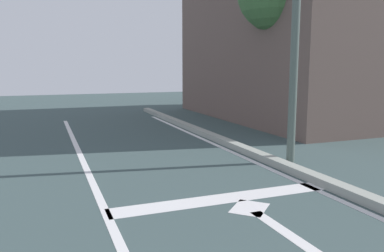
# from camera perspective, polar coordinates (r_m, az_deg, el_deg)

# --- Properties ---
(lane_line_center) EXTENTS (0.12, 20.00, 0.01)m
(lane_line_center) POSITION_cam_1_polar(r_m,az_deg,el_deg) (4.83, -11.56, -14.79)
(lane_line_center) COLOR silver
(lane_line_center) RESTS_ON ground
(lane_line_curbside) EXTENTS (0.12, 20.00, 0.01)m
(lane_line_curbside) POSITION_cam_1_polar(r_m,az_deg,el_deg) (6.20, 20.02, -9.80)
(lane_line_curbside) COLOR silver
(lane_line_curbside) RESTS_ON ground
(stop_bar) EXTENTS (3.40, 0.40, 0.01)m
(stop_bar) POSITION_cam_1_polar(r_m,az_deg,el_deg) (5.78, 4.65, -10.64)
(stop_bar) COLOR silver
(stop_bar) RESTS_ON ground
(lane_arrow_stem) EXTENTS (0.16, 1.40, 0.01)m
(lane_arrow_stem) POSITION_cam_1_polar(r_m,az_deg,el_deg) (4.80, 13.71, -15.05)
(lane_arrow_stem) COLOR silver
(lane_arrow_stem) RESTS_ON ground
(lane_arrow_head) EXTENTS (0.71, 0.71, 0.01)m
(lane_arrow_head) POSITION_cam_1_polar(r_m,az_deg,el_deg) (5.46, 8.51, -11.89)
(lane_arrow_head) COLOR silver
(lane_arrow_head) RESTS_ON ground
(curb_strip) EXTENTS (0.24, 24.00, 0.14)m
(curb_strip) POSITION_cam_1_polar(r_m,az_deg,el_deg) (6.34, 21.78, -8.85)
(curb_strip) COLOR #959A90
(curb_strip) RESTS_ON ground
(building_block) EXTENTS (10.51, 9.14, 8.26)m
(building_block) POSITION_cam_1_polar(r_m,az_deg,el_deg) (16.93, 22.00, 15.63)
(building_block) COLOR brown
(building_block) RESTS_ON ground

